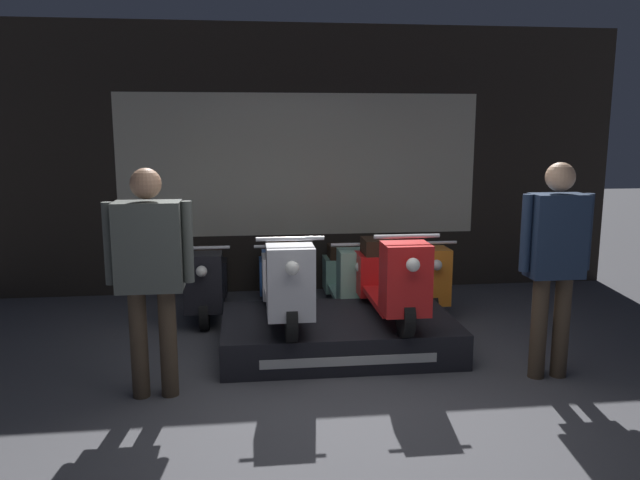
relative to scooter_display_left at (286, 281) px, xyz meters
name	(u,v)px	position (x,y,z in m)	size (l,w,h in m)	color
ground_plane	(343,413)	(0.32, -1.25, -0.66)	(30.00, 30.00, 0.00)	#4C4C51
shop_wall_back	(300,161)	(0.32, 2.22, 0.94)	(7.87, 0.09, 3.20)	#28231E
display_platform	(338,334)	(0.47, 0.00, -0.51)	(2.08, 1.26, 0.31)	black
scooter_display_left	(286,281)	(0.00, 0.00, 0.00)	(0.53, 1.58, 0.85)	black
scooter_display_right	(390,278)	(0.93, 0.00, 0.00)	(0.53, 1.58, 0.85)	black
scooter_backrow_0	(207,282)	(-0.77, 1.31, -0.31)	(0.53, 1.58, 0.85)	black
scooter_backrow_1	(278,280)	(0.00, 1.31, -0.31)	(0.53, 1.58, 0.85)	black
scooter_backrow_2	(348,278)	(0.77, 1.31, -0.31)	(0.53, 1.58, 0.85)	black
scooter_backrow_3	(415,276)	(1.54, 1.31, -0.31)	(0.53, 1.58, 0.85)	black
person_left_browsing	(150,262)	(-1.04, -0.80, 0.37)	(0.64, 0.27, 1.72)	#473828
person_right_browsing	(555,253)	(2.07, -0.80, 0.37)	(0.58, 0.24, 1.74)	#473828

